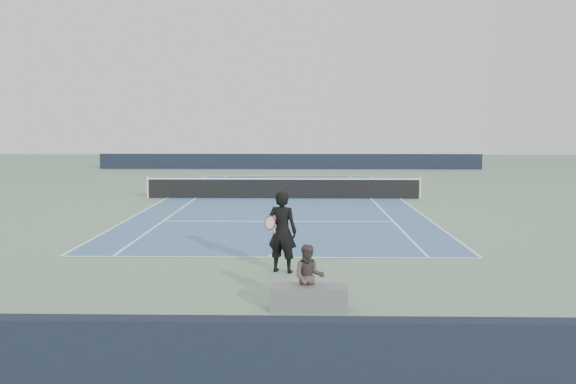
{
  "coord_description": "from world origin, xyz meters",
  "views": [
    {
      "loc": [
        0.76,
        -26.12,
        3.42
      ],
      "look_at": [
        0.36,
        -6.64,
        1.1
      ],
      "focal_mm": 35.0,
      "sensor_mm": 36.0,
      "label": 1
    }
  ],
  "objects_px": {
    "spectator_bench": "(309,287)",
    "tennis_player": "(282,231)",
    "tennis_net": "(283,188)",
    "tennis_ball": "(301,273)"
  },
  "relations": [
    {
      "from": "tennis_ball",
      "to": "spectator_bench",
      "type": "height_order",
      "value": "spectator_bench"
    },
    {
      "from": "tennis_player",
      "to": "tennis_ball",
      "type": "xyz_separation_m",
      "value": [
        0.44,
        -0.25,
        -0.93
      ]
    },
    {
      "from": "tennis_player",
      "to": "spectator_bench",
      "type": "relative_size",
      "value": 1.35
    },
    {
      "from": "tennis_player",
      "to": "tennis_ball",
      "type": "height_order",
      "value": "tennis_player"
    },
    {
      "from": "tennis_net",
      "to": "tennis_player",
      "type": "bearing_deg",
      "value": -88.44
    },
    {
      "from": "tennis_net",
      "to": "tennis_ball",
      "type": "relative_size",
      "value": 181.15
    },
    {
      "from": "spectator_bench",
      "to": "tennis_player",
      "type": "bearing_deg",
      "value": 102.15
    },
    {
      "from": "tennis_net",
      "to": "tennis_ball",
      "type": "height_order",
      "value": "tennis_net"
    },
    {
      "from": "tennis_ball",
      "to": "spectator_bench",
      "type": "xyz_separation_m",
      "value": [
        0.14,
        -2.44,
        0.4
      ]
    },
    {
      "from": "tennis_player",
      "to": "spectator_bench",
      "type": "xyz_separation_m",
      "value": [
        0.58,
        -2.7,
        -0.53
      ]
    }
  ]
}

